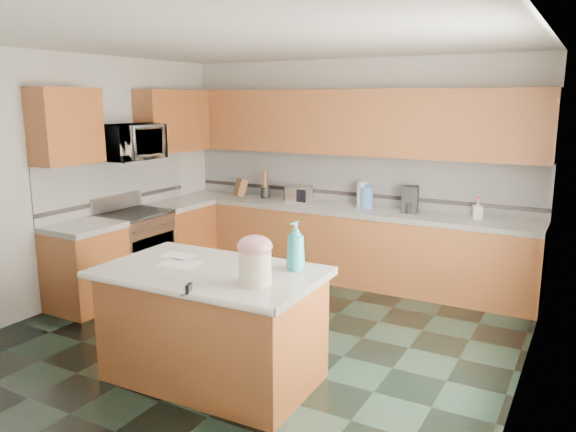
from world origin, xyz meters
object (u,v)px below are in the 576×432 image
Objects in this scene: toaster_oven at (299,194)px; soap_bottle_island at (296,246)px; coffee_maker at (410,199)px; island_top at (211,273)px; knife_block at (241,188)px; treat_jar at (255,268)px; island_base at (213,328)px.

soap_bottle_island is at bearing -87.00° from toaster_oven.
soap_bottle_island is 1.26× the size of coffee_maker.
island_top is at bearing -148.41° from soap_bottle_island.
island_top is 3.36m from knife_block.
toaster_oven is (0.90, 0.00, -0.02)m from knife_block.
island_top is 5.58× the size of coffee_maker.
soap_bottle_island is (0.09, 0.43, 0.07)m from treat_jar.
soap_bottle_island is (0.59, 0.29, 0.68)m from island_base.
treat_jar is at bearing -104.53° from coffee_maker.
coffee_maker reaches higher than toaster_oven.
island_base is 3.07m from toaster_oven.
treat_jar is at bearing -29.75° from knife_block.
toaster_oven is (-1.28, 3.06, -0.02)m from treat_jar.
toaster_oven is at bearing 123.23° from soap_bottle_island.
soap_bottle_island is 1.11× the size of toaster_oven.
soap_bottle_island is 2.96m from toaster_oven.
island_top is 3.03m from coffee_maker.
coffee_maker is at bearing 93.93° from soap_bottle_island.
soap_bottle_island reaches higher than knife_block.
knife_block is at bearing 118.39° from island_base.
island_top is 0.69m from soap_bottle_island.
coffee_maker is at bearing 69.22° from treat_jar.
soap_bottle_island is at bearing 24.37° from island_top.
toaster_oven is at bearing 24.89° from knife_block.
soap_bottle_island reaches higher than coffee_maker.
island_base is at bearing 146.01° from treat_jar.
knife_block is 0.77× the size of coffee_maker.
soap_bottle_island is 1.63× the size of knife_block.
coffee_maker is (1.45, 0.03, 0.05)m from toaster_oven.
island_top is 4.44× the size of soap_bottle_island.
island_base is at bearing -136.48° from island_top.
island_top is (0.00, 0.00, 0.46)m from island_base.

